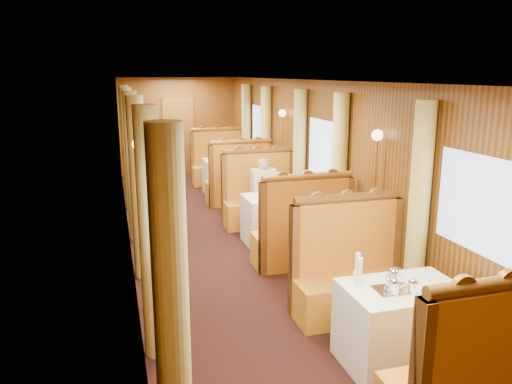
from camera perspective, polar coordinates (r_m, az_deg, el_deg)
name	(u,v)px	position (r m, az deg, el deg)	size (l,w,h in m)	color
floor	(232,247)	(7.74, -2.76, -6.26)	(3.00, 12.00, 0.01)	black
ceiling	(230,81)	(7.28, -2.99, 12.59)	(3.00, 12.00, 0.01)	silver
wall_far	(178,126)	(13.27, -8.87, 7.42)	(3.00, 2.50, 0.01)	brown
wall_left	(127,172)	(7.22, -14.54, 2.18)	(12.00, 2.50, 0.01)	brown
wall_right	(324,162)	(7.88, 7.82, 3.41)	(12.00, 2.50, 0.01)	brown
doorway_far	(179,136)	(13.27, -8.81, 6.33)	(0.80, 0.04, 2.00)	brown
table_near	(401,326)	(4.87, 16.23, -14.44)	(1.05, 0.72, 0.75)	white
banquette_near_aft	(351,278)	(5.64, 10.75, -9.59)	(1.30, 0.55, 1.34)	#B14B13
table_mid	(278,220)	(7.82, 2.57, -3.16)	(1.05, 0.72, 0.75)	white
banquette_mid_fwd	(302,236)	(6.89, 5.27, -5.08)	(1.30, 0.55, 1.34)	#B14B13
banquette_mid_aft	(260,201)	(8.73, 0.46, -1.03)	(1.30, 0.55, 1.34)	#B14B13
table_far	(228,176)	(11.09, -3.19, 1.82)	(1.05, 0.72, 0.75)	white
banquette_far_fwd	(239,184)	(10.12, -1.91, 0.98)	(1.30, 0.55, 1.34)	#B14B13
banquette_far_aft	(219,166)	(12.05, -4.27, 2.98)	(1.30, 0.55, 1.34)	#B14B13
tea_tray	(394,290)	(4.60, 15.50, -10.76)	(0.34, 0.26, 0.01)	silver
teapot_left	(394,289)	(4.50, 15.50, -10.60)	(0.15, 0.11, 0.12)	silver
teapot_right	(413,288)	(4.57, 17.46, -10.42)	(0.14, 0.10, 0.11)	silver
teapot_back	(393,279)	(4.68, 15.40, -9.59)	(0.16, 0.12, 0.13)	silver
fruit_plate	(444,288)	(4.75, 20.66, -10.24)	(0.20, 0.20, 0.05)	white
cup_inboard	(359,275)	(4.60, 11.74, -9.25)	(0.08, 0.08, 0.26)	white
cup_outboard	(357,270)	(4.71, 11.52, -8.68)	(0.08, 0.08, 0.26)	white
rose_vase_mid	(278,186)	(7.65, 2.51, 0.74)	(0.06, 0.06, 0.36)	silver
rose_vase_far	(226,152)	(10.99, -3.42, 4.64)	(0.06, 0.06, 0.36)	silver
window_left_near	(143,234)	(3.78, -12.75, -4.73)	(1.20, 0.90, 0.01)	#8EADD6
curtain_left_near_a	(172,314)	(3.17, -9.62, -13.63)	(0.22, 0.22, 2.35)	tan
curtain_left_near_b	(151,236)	(4.61, -11.88, -4.95)	(0.22, 0.22, 2.35)	tan
window_right_near	(481,205)	(4.91, 24.35, -1.41)	(1.20, 0.90, 0.01)	#8EADD6
curtain_right_near_b	(418,213)	(5.51, 18.05, -2.29)	(0.22, 0.22, 2.35)	tan
window_left_mid	(127,158)	(7.19, -14.51, 3.76)	(1.20, 0.90, 0.01)	#8EADD6
curtain_left_mid_a	(139,189)	(6.48, -13.22, 0.32)	(0.22, 0.22, 2.35)	tan
curtain_left_mid_b	(133,167)	(8.01, -13.83, 2.75)	(0.22, 0.22, 2.35)	tan
window_right_mid	(324,149)	(7.84, 7.77, 4.84)	(1.20, 0.90, 0.01)	#8EADD6
curtain_right_mid_a	(339,177)	(7.15, 9.43, 1.71)	(0.22, 0.22, 2.35)	tan
curtain_right_mid_b	(299,159)	(8.56, 4.97, 3.77)	(0.22, 0.22, 2.35)	tan
window_left_far	(121,131)	(10.66, -15.14, 6.75)	(1.20, 0.90, 0.01)	#8EADD6
curtain_left_far_a	(129,149)	(9.92, -14.34, 4.73)	(0.22, 0.22, 2.35)	tan
curtain_left_far_b	(126,139)	(11.47, -14.62, 5.84)	(0.22, 0.22, 2.35)	tan
window_right_far	(260,127)	(11.11, 0.47, 7.47)	(1.20, 0.90, 0.01)	#8EADD6
curtain_right_far_a	(266,144)	(10.37, 1.13, 5.51)	(0.22, 0.22, 2.35)	tan
curtain_right_far_b	(246,135)	(11.86, -1.10, 6.51)	(0.22, 0.22, 2.35)	tan
sconce_left_fore	(141,190)	(5.49, -12.98, 0.22)	(0.14, 0.14, 1.95)	#BF8C3F
sconce_right_fore	(375,176)	(6.28, 13.44, 1.84)	(0.14, 0.14, 1.95)	#BF8C3F
sconce_left_aft	(129,146)	(8.93, -14.32, 5.16)	(0.14, 0.14, 1.95)	#BF8C3F
sconce_right_aft	(282,140)	(9.44, 3.00, 5.99)	(0.14, 0.14, 1.95)	#BF8C3F
steward	(170,192)	(7.71, -9.84, 0.02)	(0.61, 0.40, 1.68)	navy
passenger	(264,186)	(8.46, 0.88, 0.71)	(0.40, 0.44, 0.76)	beige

